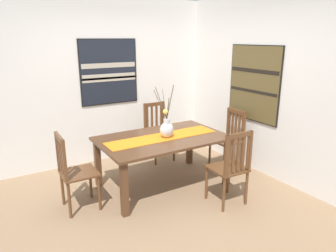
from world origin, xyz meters
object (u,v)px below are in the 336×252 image
object	(u,v)px
chair_0	(231,166)
centerpiece_vase	(167,128)
chair_2	(158,131)
painting_on_side_wall	(254,84)
chair_3	(229,138)
chair_1	(74,171)
dining_table	(163,144)
painting_on_back_wall	(109,72)

from	to	relation	value
chair_0	centerpiece_vase	bearing A→B (deg)	115.64
chair_2	painting_on_side_wall	xyz separation A→B (m)	(1.09, -1.09, 0.87)
centerpiece_vase	chair_3	xyz separation A→B (m)	(1.21, 0.05, -0.35)
chair_1	chair_3	distance (m)	2.49
chair_2	dining_table	bearing A→B (deg)	-115.96
dining_table	centerpiece_vase	size ratio (longest dim) A/B	2.40
painting_on_side_wall	centerpiece_vase	bearing A→B (deg)	175.39
dining_table	chair_1	xyz separation A→B (m)	(-1.24, 0.00, -0.12)
chair_2	painting_on_side_wall	size ratio (longest dim) A/B	0.85
chair_3	painting_on_back_wall	world-z (taller)	painting_on_back_wall
dining_table	painting_on_side_wall	distance (m)	1.72
centerpiece_vase	chair_1	distance (m)	1.33
dining_table	chair_0	xyz separation A→B (m)	(0.45, -0.90, -0.11)
dining_table	chair_2	xyz separation A→B (m)	(0.45, 0.92, -0.12)
dining_table	chair_1	bearing A→B (deg)	179.88
dining_table	chair_3	size ratio (longest dim) A/B	1.84
dining_table	centerpiece_vase	bearing A→B (deg)	-47.97
dining_table	chair_2	bearing A→B (deg)	64.04
dining_table	centerpiece_vase	distance (m)	0.24
centerpiece_vase	painting_on_side_wall	size ratio (longest dim) A/B	0.63
painting_on_back_wall	chair_3	bearing A→B (deg)	-43.40
centerpiece_vase	chair_2	distance (m)	1.11
chair_0	painting_on_back_wall	bearing A→B (deg)	106.20
chair_1	dining_table	bearing A→B (deg)	-0.12
painting_on_back_wall	chair_2	bearing A→B (deg)	-34.53
chair_2	chair_1	bearing A→B (deg)	-151.44
chair_0	chair_1	size ratio (longest dim) A/B	1.01
dining_table	centerpiece_vase	xyz separation A→B (m)	(0.04, -0.04, 0.23)
centerpiece_vase	painting_on_back_wall	size ratio (longest dim) A/B	0.68
chair_0	chair_3	distance (m)	1.20
chair_3	chair_0	bearing A→B (deg)	-131.47
centerpiece_vase	chair_1	size ratio (longest dim) A/B	0.75
chair_2	painting_on_side_wall	bearing A→B (deg)	-45.07
chair_2	painting_on_back_wall	xyz separation A→B (m)	(-0.66, 0.46, 1.00)
dining_table	chair_2	distance (m)	1.04
dining_table	chair_3	bearing A→B (deg)	0.02
dining_table	chair_2	world-z (taller)	chair_2
chair_3	painting_on_side_wall	distance (m)	0.93
centerpiece_vase	chair_0	xyz separation A→B (m)	(0.41, -0.86, -0.34)
centerpiece_vase	chair_0	bearing A→B (deg)	-64.36
chair_2	chair_0	bearing A→B (deg)	-89.97
painting_on_back_wall	centerpiece_vase	bearing A→B (deg)	-79.97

